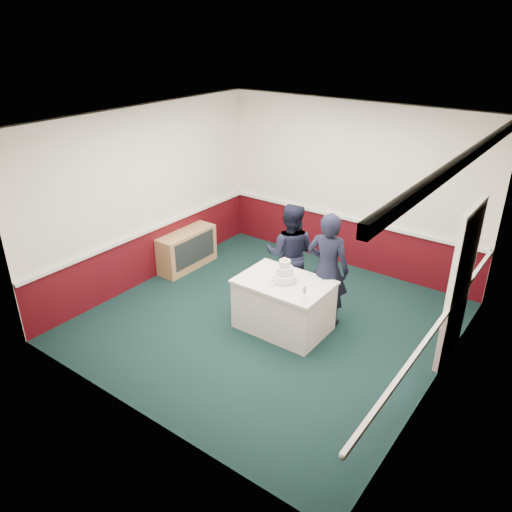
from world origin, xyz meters
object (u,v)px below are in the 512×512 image
Objects in this scene: wedding_cake at (285,274)px; champagne_flute at (304,290)px; cake_knife at (275,286)px; person_man at (290,254)px; sideboard at (187,250)px; person_woman at (328,269)px; cake_table at (284,304)px.

wedding_cake reaches higher than champagne_flute.
champagne_flute is at bearing 8.28° from cake_knife.
person_man reaches higher than cake_knife.
champagne_flute is (0.50, -0.28, 0.03)m from wedding_cake.
person_woman is (2.95, -0.11, 0.53)m from sideboard.
person_man is 0.82m from person_woman.
cake_knife is 0.13× the size of person_woman.
cake_table is 0.78m from champagne_flute.
person_man is (2.17, 0.10, 0.48)m from sideboard.
cake_table is (2.55, -0.64, 0.05)m from sideboard.
person_woman is at bearing 76.25° from cake_knife.
person_woman is (0.43, 0.73, 0.09)m from cake_knife.
person_woman is (0.40, 0.53, 0.48)m from cake_table.
champagne_flute is 0.82m from person_woman.
cake_knife is (2.52, -0.84, 0.44)m from sideboard.
person_man is at bearing 130.86° from champagne_flute.
person_woman is (0.40, 0.53, -0.02)m from wedding_cake.
person_woman is at bearing -2.19° from sideboard.
champagne_flute is at bearing -29.25° from wedding_cake.
champagne_flute reaches higher than cake_knife.
cake_knife is 1.01m from person_man.
wedding_cake is 0.84m from person_man.
person_man reaches higher than cake_table.
sideboard is at bearing 165.81° from wedding_cake.
sideboard is 5.45× the size of cake_knife.
person_man is (-0.88, 1.02, -0.10)m from champagne_flute.
sideboard is 0.91× the size of cake_table.
sideboard is 0.72× the size of person_man.
person_woman is (0.79, -0.21, 0.05)m from person_man.
cake_table is 0.82m from person_woman.
person_woman reaches higher than cake_knife.
person_woman is at bearing 52.85° from wedding_cake.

